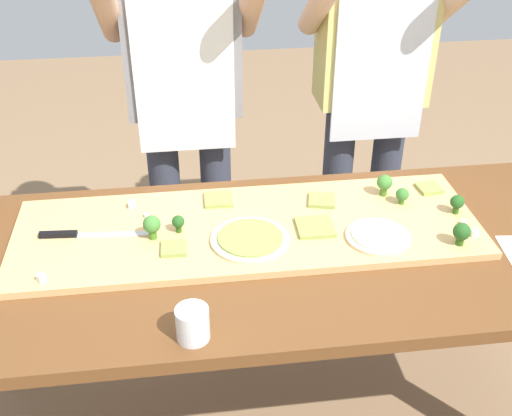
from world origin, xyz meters
TOP-DOWN VIEW (x-y plane):
  - prep_table at (0.00, 0.00)m, footprint 1.89×0.82m
  - cutting_board at (-0.05, 0.10)m, footprint 1.39×0.46m
  - chefs_knife at (-0.54, 0.11)m, footprint 0.33×0.04m
  - pizza_whole_pesto_green at (-0.05, 0.02)m, footprint 0.23×0.23m
  - pizza_whole_white_garlic at (0.32, -0.02)m, footprint 0.19×0.19m
  - pizza_slice_far_right at (-0.27, -0.00)m, footprint 0.07×0.07m
  - pizza_slice_center at (0.56, 0.23)m, footprint 0.08×0.08m
  - pizza_slice_near_left at (-0.13, 0.25)m, footprint 0.09×0.09m
  - pizza_slice_far_left at (0.15, 0.05)m, footprint 0.11×0.11m
  - pizza_slice_near_right at (0.20, 0.20)m, footprint 0.10×0.10m
  - broccoli_floret_center_left at (0.45, 0.16)m, footprint 0.04×0.04m
  - broccoli_floret_center_right at (-0.33, 0.07)m, footprint 0.05×0.05m
  - broccoli_floret_front_left at (0.41, 0.22)m, footprint 0.05×0.05m
  - broccoli_floret_back_right at (0.54, -0.08)m, footprint 0.05×0.05m
  - broccoli_floret_front_right at (0.60, 0.08)m, footprint 0.04×0.04m
  - broccoli_floret_back_mid at (-0.25, 0.09)m, footprint 0.04×0.04m
  - cheese_crumble_a at (0.59, 0.02)m, footprint 0.02×0.02m
  - cheese_crumble_b at (-0.35, 0.18)m, footprint 0.02×0.02m
  - cheese_crumble_c at (-0.62, -0.09)m, footprint 0.03×0.03m
  - cheese_crumble_d at (0.60, -0.04)m, footprint 0.02×0.02m
  - cheese_crumble_e at (-0.40, 0.24)m, footprint 0.02×0.02m
  - flour_cup at (-0.23, -0.33)m, footprint 0.08×0.08m
  - cook_left at (-0.20, 0.69)m, footprint 0.54×0.39m
  - cook_right at (0.49, 0.69)m, footprint 0.54×0.39m

SIDE VIEW (x-z plane):
  - prep_table at x=0.00m, z-range 0.29..1.04m
  - cutting_board at x=-0.05m, z-range 0.76..0.78m
  - chefs_knife at x=-0.54m, z-range 0.78..0.79m
  - pizza_slice_far_right at x=-0.27m, z-range 0.78..0.79m
  - pizza_slice_center at x=0.56m, z-range 0.78..0.79m
  - pizza_slice_near_left at x=-0.13m, z-range 0.78..0.79m
  - pizza_slice_far_left at x=0.15m, z-range 0.78..0.79m
  - pizza_slice_near_right at x=0.20m, z-range 0.78..0.79m
  - cheese_crumble_b at x=-0.35m, z-range 0.78..0.79m
  - pizza_whole_pesto_green at x=-0.05m, z-range 0.78..0.79m
  - pizza_whole_white_garlic at x=0.32m, z-range 0.78..0.79m
  - cheese_crumble_a at x=0.59m, z-range 0.78..0.79m
  - cheese_crumble_d at x=0.60m, z-range 0.78..0.80m
  - cheese_crumble_c at x=-0.62m, z-range 0.78..0.80m
  - cheese_crumble_e at x=-0.40m, z-range 0.78..0.80m
  - flour_cup at x=-0.23m, z-range 0.75..0.84m
  - broccoli_floret_center_left at x=0.45m, z-range 0.78..0.84m
  - broccoli_floret_back_mid at x=-0.25m, z-range 0.78..0.84m
  - broccoli_floret_front_right at x=0.60m, z-range 0.78..0.85m
  - broccoli_floret_back_right at x=0.54m, z-range 0.78..0.85m
  - broccoli_floret_front_left at x=0.41m, z-range 0.79..0.86m
  - broccoli_floret_center_right at x=-0.33m, z-range 0.79..0.86m
  - cook_left at x=-0.20m, z-range 0.16..1.83m
  - cook_right at x=0.49m, z-range 0.16..1.83m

